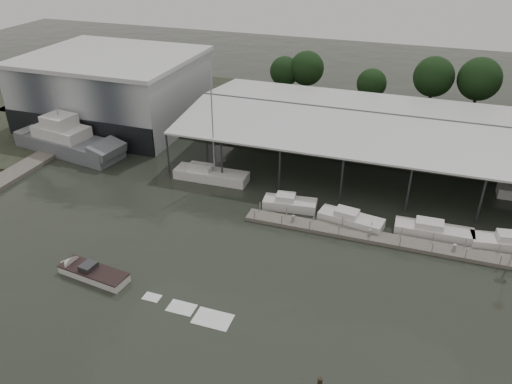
% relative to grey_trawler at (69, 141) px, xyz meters
% --- Properties ---
extents(ground, '(200.00, 200.00, 0.00)m').
position_rel_grey_trawler_xyz_m(ground, '(27.81, -17.66, -1.58)').
color(ground, '#232821').
rests_on(ground, ground).
extents(land_strip_far, '(140.00, 30.00, 0.30)m').
position_rel_grey_trawler_xyz_m(land_strip_far, '(27.81, 24.34, -1.48)').
color(land_strip_far, '#33392B').
rests_on(land_strip_far, ground).
extents(land_strip_west, '(20.00, 40.00, 0.30)m').
position_rel_grey_trawler_xyz_m(land_strip_west, '(-12.19, 12.34, -1.48)').
color(land_strip_west, '#33392B').
rests_on(land_strip_west, ground).
extents(storage_warehouse, '(24.50, 20.50, 10.50)m').
position_rel_grey_trawler_xyz_m(storage_warehouse, '(-0.19, 12.29, 3.71)').
color(storage_warehouse, '#A8ADB3').
rests_on(storage_warehouse, ground).
extents(covered_boat_shed, '(58.24, 24.00, 6.96)m').
position_rel_grey_trawler_xyz_m(covered_boat_shed, '(44.81, 10.34, 4.55)').
color(covered_boat_shed, '#BCBEC1').
rests_on(covered_boat_shed, ground).
extents(trawler_dock, '(3.00, 18.00, 0.50)m').
position_rel_grey_trawler_xyz_m(trawler_dock, '(-2.19, -3.66, -1.33)').
color(trawler_dock, slate).
rests_on(trawler_dock, ground).
extents(floating_dock, '(28.00, 2.00, 1.40)m').
position_rel_grey_trawler_xyz_m(floating_dock, '(42.81, -7.66, -1.38)').
color(floating_dock, slate).
rests_on(floating_dock, ground).
extents(grey_trawler, '(16.94, 7.24, 8.84)m').
position_rel_grey_trawler_xyz_m(grey_trawler, '(0.00, 0.00, 0.00)').
color(grey_trawler, slate).
rests_on(grey_trawler, ground).
extents(white_sailboat, '(9.21, 2.80, 13.98)m').
position_rel_grey_trawler_xyz_m(white_sailboat, '(21.46, -1.16, -0.92)').
color(white_sailboat, silver).
rests_on(white_sailboat, ground).
extents(speedboat_underway, '(18.32, 4.17, 2.00)m').
position_rel_grey_trawler_xyz_m(speedboat_underway, '(18.61, -21.94, -1.19)').
color(speedboat_underway, silver).
rests_on(speedboat_underway, ground).
extents(moored_cruiser_0, '(6.06, 2.83, 1.70)m').
position_rel_grey_trawler_xyz_m(moored_cruiser_0, '(32.53, -4.58, -0.97)').
color(moored_cruiser_0, silver).
rests_on(moored_cruiser_0, ground).
extents(moored_cruiser_1, '(7.03, 3.29, 1.70)m').
position_rel_grey_trawler_xyz_m(moored_cruiser_1, '(39.49, -5.69, -0.97)').
color(moored_cruiser_1, silver).
rests_on(moored_cruiser_1, ground).
extents(moored_cruiser_2, '(7.74, 2.36, 1.70)m').
position_rel_grey_trawler_xyz_m(moored_cruiser_2, '(47.79, -5.09, -0.97)').
color(moored_cruiser_2, silver).
rests_on(moored_cruiser_2, ground).
extents(horizon_tree_line, '(66.05, 10.19, 10.00)m').
position_rel_grey_trawler_xyz_m(horizon_tree_line, '(53.40, 30.26, 4.37)').
color(horizon_tree_line, black).
rests_on(horizon_tree_line, ground).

